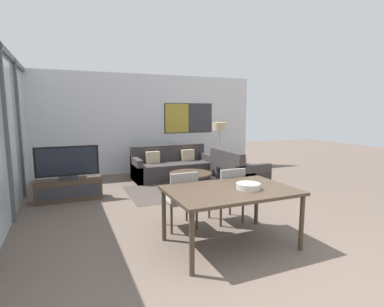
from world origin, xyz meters
The scene contains 14 objects.
ground_plane centered at (0.00, 0.00, 0.00)m, with size 24.00×24.00×0.00m, color brown.
wall_back centered at (0.05, 6.16, 1.41)m, with size 6.93×0.09×2.80m.
window_wall_left centered at (-2.96, 3.08, 1.53)m, with size 0.07×6.17×2.80m.
area_rug centered at (0.48, 3.82, 0.00)m, with size 2.82×1.61×0.01m.
tv_console centered at (-2.08, 4.00, 0.21)m, with size 1.25×0.41×0.43m.
television centered at (-2.08, 4.00, 0.76)m, with size 1.18×0.20×0.66m.
sofa_main centered at (0.48, 5.10, 0.28)m, with size 2.08×0.86×0.85m.
sofa_side centered at (1.63, 3.72, 0.28)m, with size 0.86×1.38×0.85m.
coffee_table centered at (0.48, 3.82, 0.29)m, with size 0.96×0.96×0.38m.
dining_table centered at (-0.16, 0.98, 0.70)m, with size 1.64×1.09×0.77m.
dining_chair_left centered at (-0.55, 1.74, 0.51)m, with size 0.46×0.46×0.89m.
dining_chair_centre centered at (0.24, 1.71, 0.51)m, with size 0.46×0.46×0.89m.
fruit_bowl centered at (0.05, 0.88, 0.81)m, with size 0.31×0.31×0.08m.
floor_lamp centered at (1.93, 5.14, 1.25)m, with size 0.40×0.40×1.45m.
Camera 1 is at (-2.12, -2.31, 1.78)m, focal length 28.00 mm.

